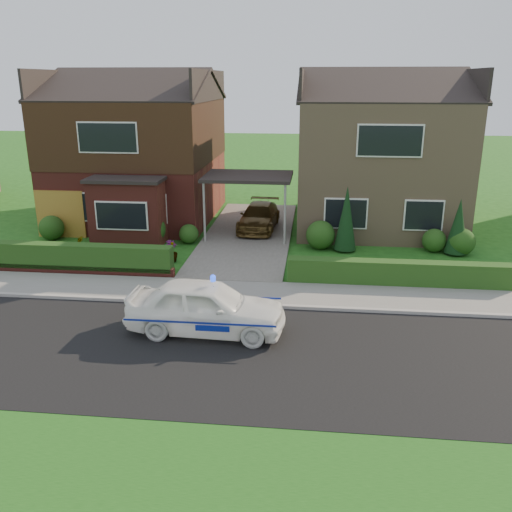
# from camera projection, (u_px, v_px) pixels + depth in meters

# --- Properties ---
(ground) EXTENTS (120.00, 120.00, 0.00)m
(ground) POSITION_uv_depth(u_px,v_px,m) (197.00, 352.00, 13.98)
(ground) COLOR #1B5015
(ground) RESTS_ON ground
(road) EXTENTS (60.00, 6.00, 0.02)m
(road) POSITION_uv_depth(u_px,v_px,m) (197.00, 352.00, 13.98)
(road) COLOR black
(road) RESTS_ON ground
(kerb) EXTENTS (60.00, 0.16, 0.12)m
(kerb) POSITION_uv_depth(u_px,v_px,m) (218.00, 304.00, 16.84)
(kerb) COLOR #9E9993
(kerb) RESTS_ON ground
(sidewalk) EXTENTS (60.00, 2.00, 0.10)m
(sidewalk) POSITION_uv_depth(u_px,v_px,m) (223.00, 292.00, 17.84)
(sidewalk) COLOR slate
(sidewalk) RESTS_ON ground
(grass_verge) EXTENTS (60.00, 4.00, 0.01)m
(grass_verge) POSITION_uv_depth(u_px,v_px,m) (135.00, 491.00, 9.25)
(grass_verge) COLOR #1B5015
(grass_verge) RESTS_ON ground
(driveway) EXTENTS (3.80, 12.00, 0.12)m
(driveway) POSITION_uv_depth(u_px,v_px,m) (248.00, 235.00, 24.36)
(driveway) COLOR #666059
(driveway) RESTS_ON ground
(house_left) EXTENTS (7.50, 9.53, 7.25)m
(house_left) POSITION_uv_depth(u_px,v_px,m) (138.00, 142.00, 26.53)
(house_left) COLOR maroon
(house_left) RESTS_ON ground
(house_right) EXTENTS (7.50, 8.06, 7.25)m
(house_right) POSITION_uv_depth(u_px,v_px,m) (378.00, 148.00, 25.48)
(house_right) COLOR #A28363
(house_right) RESTS_ON ground
(carport_link) EXTENTS (3.80, 3.00, 2.77)m
(carport_link) POSITION_uv_depth(u_px,v_px,m) (248.00, 178.00, 23.51)
(carport_link) COLOR black
(carport_link) RESTS_ON ground
(garage_door) EXTENTS (2.20, 0.10, 2.10)m
(garage_door) POSITION_uv_depth(u_px,v_px,m) (60.00, 214.00, 23.91)
(garage_door) COLOR olive
(garage_door) RESTS_ON ground
(dwarf_wall) EXTENTS (7.70, 0.25, 0.36)m
(dwarf_wall) POSITION_uv_depth(u_px,v_px,m) (70.00, 270.00, 19.53)
(dwarf_wall) COLOR maroon
(dwarf_wall) RESTS_ON ground
(hedge_left) EXTENTS (7.50, 0.55, 0.90)m
(hedge_left) POSITION_uv_depth(u_px,v_px,m) (72.00, 273.00, 19.73)
(hedge_left) COLOR #133C14
(hedge_left) RESTS_ON ground
(hedge_right) EXTENTS (7.50, 0.55, 0.80)m
(hedge_right) POSITION_uv_depth(u_px,v_px,m) (397.00, 286.00, 18.44)
(hedge_right) COLOR #133C14
(hedge_right) RESTS_ON ground
(shrub_left_far) EXTENTS (1.08, 1.08, 1.08)m
(shrub_left_far) POSITION_uv_depth(u_px,v_px,m) (52.00, 228.00, 23.66)
(shrub_left_far) COLOR #133C14
(shrub_left_far) RESTS_ON ground
(shrub_left_mid) EXTENTS (1.32, 1.32, 1.32)m
(shrub_left_mid) POSITION_uv_depth(u_px,v_px,m) (150.00, 229.00, 22.98)
(shrub_left_mid) COLOR #133C14
(shrub_left_mid) RESTS_ON ground
(shrub_left_near) EXTENTS (0.84, 0.84, 0.84)m
(shrub_left_near) POSITION_uv_depth(u_px,v_px,m) (189.00, 234.00, 23.17)
(shrub_left_near) COLOR #133C14
(shrub_left_near) RESTS_ON ground
(shrub_right_near) EXTENTS (1.20, 1.20, 1.20)m
(shrub_right_near) POSITION_uv_depth(u_px,v_px,m) (321.00, 235.00, 22.35)
(shrub_right_near) COLOR #133C14
(shrub_right_near) RESTS_ON ground
(shrub_right_mid) EXTENTS (0.96, 0.96, 0.96)m
(shrub_right_mid) POSITION_uv_depth(u_px,v_px,m) (434.00, 240.00, 22.01)
(shrub_right_mid) COLOR #133C14
(shrub_right_mid) RESTS_ON ground
(shrub_right_far) EXTENTS (1.08, 1.08, 1.08)m
(shrub_right_far) POSITION_uv_depth(u_px,v_px,m) (461.00, 242.00, 21.61)
(shrub_right_far) COLOR #133C14
(shrub_right_far) RESTS_ON ground
(conifer_a) EXTENTS (0.90, 0.90, 2.60)m
(conifer_a) POSITION_uv_depth(u_px,v_px,m) (346.00, 220.00, 21.84)
(conifer_a) COLOR black
(conifer_a) RESTS_ON ground
(conifer_b) EXTENTS (0.90, 0.90, 2.20)m
(conifer_b) POSITION_uv_depth(u_px,v_px,m) (458.00, 228.00, 21.45)
(conifer_b) COLOR black
(conifer_b) RESTS_ON ground
(police_car) EXTENTS (4.02, 4.45, 1.66)m
(police_car) POSITION_uv_depth(u_px,v_px,m) (206.00, 307.00, 14.88)
(police_car) COLOR white
(police_car) RESTS_ON ground
(driveway_car) EXTENTS (1.82, 4.03, 1.15)m
(driveway_car) POSITION_uv_depth(u_px,v_px,m) (259.00, 217.00, 24.95)
(driveway_car) COLOR brown
(driveway_car) RESTS_ON driveway
(potted_plant_a) EXTENTS (0.48, 0.40, 0.79)m
(potted_plant_a) POSITION_uv_depth(u_px,v_px,m) (151.00, 237.00, 22.76)
(potted_plant_a) COLOR gray
(potted_plant_a) RESTS_ON ground
(potted_plant_b) EXTENTS (0.54, 0.53, 0.76)m
(potted_plant_b) POSITION_uv_depth(u_px,v_px,m) (79.00, 246.00, 21.67)
(potted_plant_b) COLOR gray
(potted_plant_b) RESTS_ON ground
(potted_plant_c) EXTENTS (0.65, 0.65, 0.84)m
(potted_plant_c) POSITION_uv_depth(u_px,v_px,m) (171.00, 252.00, 20.77)
(potted_plant_c) COLOR gray
(potted_plant_c) RESTS_ON ground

